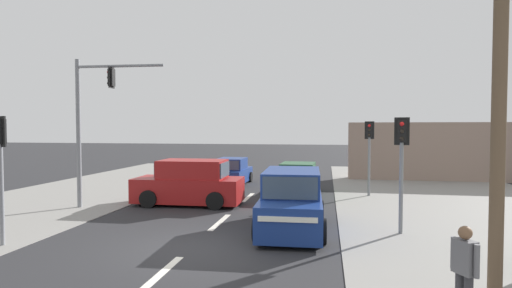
# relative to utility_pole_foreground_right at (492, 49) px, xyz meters

# --- Properties ---
(ground_plane) EXTENTS (140.00, 140.00, 0.00)m
(ground_plane) POSITION_rel_utility_pole_foreground_right_xyz_m (-6.64, 1.99, -4.72)
(ground_plane) COLOR #28282B
(lane_dash_near) EXTENTS (0.20, 2.40, 0.01)m
(lane_dash_near) POSITION_rel_utility_pole_foreground_right_xyz_m (-6.64, -0.01, -4.72)
(lane_dash_near) COLOR silver
(lane_dash_near) RESTS_ON ground
(lane_dash_mid) EXTENTS (0.20, 2.40, 0.01)m
(lane_dash_mid) POSITION_rel_utility_pole_foreground_right_xyz_m (-6.64, 4.99, -4.72)
(lane_dash_mid) COLOR silver
(lane_dash_mid) RESTS_ON ground
(lane_dash_far) EXTENTS (0.20, 2.40, 0.01)m
(lane_dash_far) POSITION_rel_utility_pole_foreground_right_xyz_m (-6.64, 9.99, -4.72)
(lane_dash_far) COLOR silver
(lane_dash_far) RESTS_ON ground
(kerb_left_verge) EXTENTS (8.00, 40.00, 0.02)m
(kerb_left_verge) POSITION_rel_utility_pole_foreground_right_xyz_m (-15.14, 5.99, -4.71)
(kerb_left_verge) COLOR gray
(kerb_left_verge) RESTS_ON ground
(utility_pole_foreground_right) EXTENTS (3.78, 0.37, 8.73)m
(utility_pole_foreground_right) POSITION_rel_utility_pole_foreground_right_xyz_m (0.00, 0.00, 0.00)
(utility_pole_foreground_right) COLOR brown
(utility_pole_foreground_right) RESTS_ON ground
(traffic_signal_mast) EXTENTS (3.69, 0.44, 6.00)m
(traffic_signal_mast) POSITION_rel_utility_pole_foreground_right_xyz_m (-12.39, 6.47, -0.89)
(traffic_signal_mast) COLOR slate
(traffic_signal_mast) RESTS_ON ground
(pedestal_signal_right_kerb) EXTENTS (0.44, 0.31, 3.56)m
(pedestal_signal_right_kerb) POSITION_rel_utility_pole_foreground_right_xyz_m (-0.80, 4.44, -2.30)
(pedestal_signal_right_kerb) COLOR slate
(pedestal_signal_right_kerb) RESTS_ON ground
(pedestal_signal_left_kerb) EXTENTS (0.44, 0.31, 3.56)m
(pedestal_signal_left_kerb) POSITION_rel_utility_pole_foreground_right_xyz_m (-11.79, 1.26, -2.30)
(pedestal_signal_left_kerb) COLOR slate
(pedestal_signal_left_kerb) RESTS_ON ground
(pedestal_signal_far_median) EXTENTS (0.44, 0.30, 3.56)m
(pedestal_signal_far_median) POSITION_rel_utility_pole_foreground_right_xyz_m (-1.04, 11.35, -2.30)
(pedestal_signal_far_median) COLOR slate
(pedestal_signal_far_median) RESTS_ON ground
(shopfront_wall_far) EXTENTS (12.00, 1.00, 3.60)m
(shopfront_wall_far) POSITION_rel_utility_pole_foreground_right_xyz_m (4.36, 17.99, -2.92)
(shopfront_wall_far) COLOR gray
(shopfront_wall_far) RESTS_ON ground
(hatchback_crossing_left) EXTENTS (1.82, 3.66, 1.53)m
(hatchback_crossing_left) POSITION_rel_utility_pole_foreground_right_xyz_m (-8.37, 14.13, -4.02)
(hatchback_crossing_left) COLOR navy
(hatchback_crossing_left) RESTS_ON ground
(suv_kerbside_parked) EXTENTS (2.19, 4.60, 1.90)m
(suv_kerbside_parked) POSITION_rel_utility_pole_foreground_right_xyz_m (-4.11, 4.38, -3.84)
(suv_kerbside_parked) COLOR navy
(suv_kerbside_parked) RESTS_ON ground
(suv_oncoming_near) EXTENTS (4.58, 2.14, 1.90)m
(suv_oncoming_near) POSITION_rel_utility_pole_foreground_right_xyz_m (-8.73, 7.84, -3.84)
(suv_oncoming_near) COLOR maroon
(suv_oncoming_near) RESTS_ON ground
(sedan_oncoming_mid) EXTENTS (2.03, 4.30, 1.56)m
(sedan_oncoming_mid) POSITION_rel_utility_pole_foreground_right_xyz_m (-4.39, 11.00, -4.02)
(sedan_oncoming_mid) COLOR #235633
(sedan_oncoming_mid) RESTS_ON ground
(pedestrian_at_kerb) EXTENTS (0.37, 0.50, 1.63)m
(pedestrian_at_kerb) POSITION_rel_utility_pole_foreground_right_xyz_m (-0.80, -1.24, -3.79)
(pedestrian_at_kerb) COLOR #333338
(pedestrian_at_kerb) RESTS_ON ground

